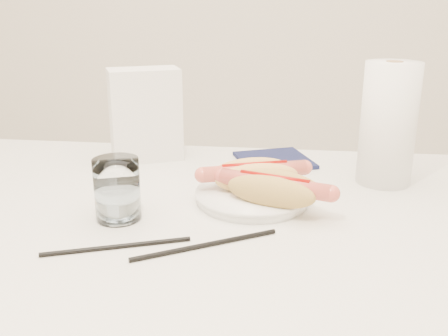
# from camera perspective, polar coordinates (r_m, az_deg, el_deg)

# --- Properties ---
(table) EXTENTS (1.20, 0.80, 0.75)m
(table) POSITION_cam_1_polar(r_m,az_deg,el_deg) (0.93, -3.53, -7.98)
(table) COLOR silver
(table) RESTS_ON ground
(plate) EXTENTS (0.24, 0.24, 0.02)m
(plate) POSITION_cam_1_polar(r_m,az_deg,el_deg) (0.94, 3.19, -3.31)
(plate) COLOR white
(plate) RESTS_ON table
(hotdog_left) EXTENTS (0.20, 0.13, 0.05)m
(hotdog_left) POSITION_cam_1_polar(r_m,az_deg,el_deg) (0.95, 3.42, -0.82)
(hotdog_left) COLOR #F2B860
(hotdog_left) RESTS_ON plate
(hotdog_right) EXTENTS (0.20, 0.12, 0.05)m
(hotdog_right) POSITION_cam_1_polar(r_m,az_deg,el_deg) (0.89, 5.62, -2.35)
(hotdog_right) COLOR tan
(hotdog_right) RESTS_ON plate
(water_glass) EXTENTS (0.08, 0.08, 0.11)m
(water_glass) POSITION_cam_1_polar(r_m,az_deg,el_deg) (0.87, -11.84, -2.34)
(water_glass) COLOR silver
(water_glass) RESTS_ON table
(chopstick_near) EXTENTS (0.21, 0.09, 0.01)m
(chopstick_near) POSITION_cam_1_polar(r_m,az_deg,el_deg) (0.79, -11.87, -8.58)
(chopstick_near) COLOR black
(chopstick_near) RESTS_ON table
(chopstick_far) EXTENTS (0.21, 0.13, 0.01)m
(chopstick_far) POSITION_cam_1_polar(r_m,az_deg,el_deg) (0.77, -2.04, -8.57)
(chopstick_far) COLOR black
(chopstick_far) RESTS_ON table
(napkin_box) EXTENTS (0.18, 0.14, 0.21)m
(napkin_box) POSITION_cam_1_polar(r_m,az_deg,el_deg) (1.18, -8.77, 5.91)
(napkin_box) COLOR silver
(napkin_box) RESTS_ON table
(navy_napkin) EXTENTS (0.20, 0.20, 0.01)m
(navy_napkin) POSITION_cam_1_polar(r_m,az_deg,el_deg) (1.17, 5.62, 0.89)
(navy_napkin) COLOR #121739
(navy_napkin) RESTS_ON table
(paper_towel_roll) EXTENTS (0.14, 0.14, 0.24)m
(paper_towel_roll) POSITION_cam_1_polar(r_m,az_deg,el_deg) (1.05, 17.86, 4.69)
(paper_towel_roll) COLOR white
(paper_towel_roll) RESTS_ON table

